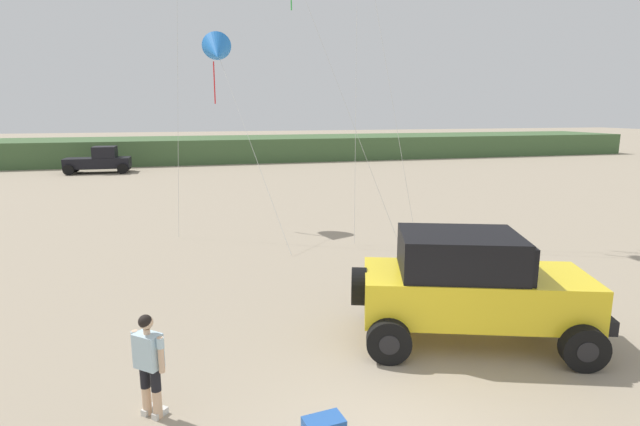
{
  "coord_description": "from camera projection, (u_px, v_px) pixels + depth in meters",
  "views": [
    {
      "loc": [
        -2.61,
        -5.61,
        4.63
      ],
      "look_at": [
        -0.22,
        3.23,
        2.74
      ],
      "focal_mm": 27.96,
      "sensor_mm": 36.0,
      "label": 1
    }
  ],
  "objects": [
    {
      "name": "dune_ridge",
      "position": [
        192.0,
        149.0,
        46.62
      ],
      "size": [
        90.0,
        8.7,
        2.11
      ],
      "primitive_type": "cube",
      "color": "#426038",
      "rests_on": "ground_plane"
    },
    {
      "name": "jeep",
      "position": [
        472.0,
        285.0,
        9.97
      ],
      "size": [
        5.0,
        3.68,
        2.26
      ],
      "color": "yellow",
      "rests_on": "ground_plane"
    },
    {
      "name": "person_watching",
      "position": [
        149.0,
        360.0,
        7.51
      ],
      "size": [
        0.5,
        0.47,
        1.67
      ],
      "color": "#DBB28E",
      "rests_on": "ground_plane"
    },
    {
      "name": "distant_pickup",
      "position": [
        100.0,
        160.0,
        37.49
      ],
      "size": [
        4.63,
        2.44,
        1.98
      ],
      "color": "black",
      "rests_on": "ground_plane"
    },
    {
      "name": "kite_yellow_diamond",
      "position": [
        217.0,
        51.0,
        19.64
      ],
      "size": [
        2.43,
        6.66,
        7.75
      ],
      "color": "blue",
      "rests_on": "ground_plane"
    }
  ]
}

